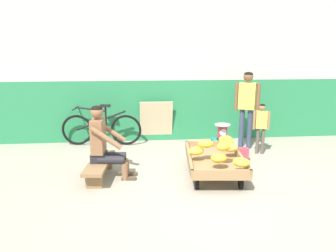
{
  "coord_description": "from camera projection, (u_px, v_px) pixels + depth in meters",
  "views": [
    {
      "loc": [
        -0.94,
        -3.77,
        1.96
      ],
      "look_at": [
        -0.46,
        1.26,
        0.75
      ],
      "focal_mm": 34.45,
      "sensor_mm": 36.0,
      "label": 1
    }
  ],
  "objects": [
    {
      "name": "vendor_seated",
      "position": [
        104.0,
        143.0,
        4.92
      ],
      "size": [
        0.7,
        0.52,
        1.14
      ],
      "color": "brown",
      "rests_on": "ground"
    },
    {
      "name": "back_wall",
      "position": [
        181.0,
        65.0,
        6.93
      ],
      "size": [
        16.0,
        0.3,
        3.25
      ],
      "color": "#287F4C",
      "rests_on": "ground"
    },
    {
      "name": "ground_plane",
      "position": [
        213.0,
        203.0,
        4.2
      ],
      "size": [
        80.0,
        80.0,
        0.0
      ],
      "primitive_type": "plane",
      "color": "gray"
    },
    {
      "name": "banana_pile",
      "position": [
        221.0,
        148.0,
        5.0
      ],
      "size": [
        0.9,
        1.41,
        0.27
      ],
      "color": "gold",
      "rests_on": "banana_cart"
    },
    {
      "name": "plastic_crate",
      "position": [
        222.0,
        147.0,
        6.11
      ],
      "size": [
        0.36,
        0.28,
        0.3
      ],
      "color": "#19847F",
      "rests_on": "ground"
    },
    {
      "name": "customer_child",
      "position": [
        261.0,
        123.0,
        6.07
      ],
      "size": [
        0.3,
        0.18,
        0.97
      ],
      "color": "brown",
      "rests_on": "ground"
    },
    {
      "name": "bicycle_near_left",
      "position": [
        101.0,
        128.0,
        6.69
      ],
      "size": [
        1.66,
        0.48,
        0.86
      ],
      "color": "black",
      "rests_on": "ground"
    },
    {
      "name": "banana_cart",
      "position": [
        214.0,
        161.0,
        5.09
      ],
      "size": [
        0.97,
        1.51,
        0.36
      ],
      "color": "#99754C",
      "rests_on": "ground"
    },
    {
      "name": "sign_board",
      "position": [
        156.0,
        121.0,
        6.95
      ],
      "size": [
        0.7,
        0.21,
        0.88
      ],
      "color": "#C6B289",
      "rests_on": "ground"
    },
    {
      "name": "weighing_scale",
      "position": [
        222.0,
        132.0,
        6.04
      ],
      "size": [
        0.3,
        0.3,
        0.29
      ],
      "color": "#28282D",
      "rests_on": "plastic_crate"
    },
    {
      "name": "customer_adult",
      "position": [
        247.0,
        101.0,
        6.36
      ],
      "size": [
        0.45,
        0.32,
        1.53
      ],
      "color": "#38425B",
      "rests_on": "ground"
    },
    {
      "name": "shopping_bag",
      "position": [
        243.0,
        154.0,
        5.77
      ],
      "size": [
        0.18,
        0.12,
        0.24
      ],
      "primitive_type": "cube",
      "color": "#D13D4C",
      "rests_on": "ground"
    },
    {
      "name": "low_bench",
      "position": [
        100.0,
        165.0,
        5.0
      ],
      "size": [
        0.41,
        1.13,
        0.27
      ],
      "color": "olive",
      "rests_on": "ground"
    }
  ]
}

